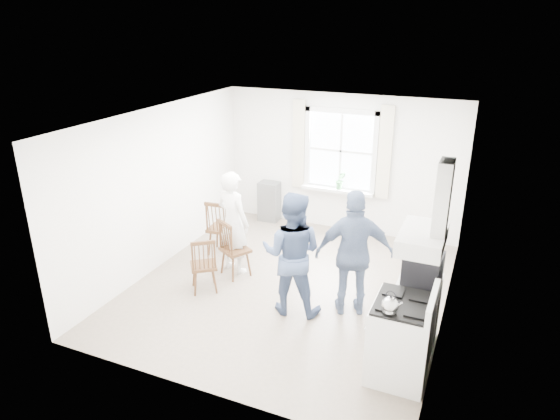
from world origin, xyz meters
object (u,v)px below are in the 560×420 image
object	(u,v)px
windsor_chair_a	(218,223)
windsor_chair_c	(204,260)
gas_stove	(401,338)
person_left	(233,222)
low_cabinet	(417,311)
windsor_chair_b	(229,243)
stereo_stack	(423,268)
person_mid	(292,254)
person_right	(354,254)

from	to	relation	value
windsor_chair_a	windsor_chair_c	size ratio (longest dim) A/B	1.13
gas_stove	person_left	world-z (taller)	person_left
low_cabinet	windsor_chair_a	bearing A→B (deg)	161.48
low_cabinet	windsor_chair_b	world-z (taller)	windsor_chair_b
windsor_chair_a	windsor_chair_b	xyz separation A→B (m)	(0.54, -0.59, -0.02)
stereo_stack	windsor_chair_a	bearing A→B (deg)	160.49
person_mid	low_cabinet	bearing A→B (deg)	168.84
stereo_stack	person_right	xyz separation A→B (m)	(-0.95, 0.43, -0.20)
gas_stove	windsor_chair_c	bearing A→B (deg)	167.16
gas_stove	person_mid	bearing A→B (deg)	154.97
gas_stove	low_cabinet	world-z (taller)	gas_stove
windsor_chair_b	gas_stove	bearing A→B (deg)	-23.82
windsor_chair_b	person_left	distance (m)	0.34
person_right	windsor_chair_c	bearing A→B (deg)	-11.93
low_cabinet	person_right	distance (m)	1.09
stereo_stack	person_left	distance (m)	3.16
person_right	stereo_stack	bearing A→B (deg)	133.55
gas_stove	stereo_stack	bearing A→B (deg)	81.97
person_left	stereo_stack	bearing A→B (deg)	-178.51
stereo_stack	person_left	xyz separation A→B (m)	(-3.03, 0.88, -0.25)
windsor_chair_a	person_right	bearing A→B (deg)	-17.55
stereo_stack	windsor_chair_c	size ratio (longest dim) A/B	0.51
person_left	person_mid	xyz separation A→B (m)	(1.30, -0.74, 0.04)
windsor_chair_c	person_left	bearing A→B (deg)	85.78
person_right	gas_stove	bearing A→B (deg)	107.16
windsor_chair_b	person_left	bearing A→B (deg)	100.72
low_cabinet	person_right	xyz separation A→B (m)	(-0.93, 0.36, 0.45)
gas_stove	person_right	size ratio (longest dim) A/B	0.63
stereo_stack	person_left	bearing A→B (deg)	163.86
low_cabinet	windsor_chair_b	xyz separation A→B (m)	(-2.97, 0.58, 0.13)
gas_stove	windsor_chair_c	world-z (taller)	gas_stove
low_cabinet	stereo_stack	xyz separation A→B (m)	(0.02, -0.07, 0.64)
windsor_chair_a	person_mid	size ratio (longest dim) A/B	0.57
windsor_chair_b	person_right	size ratio (longest dim) A/B	0.53
windsor_chair_a	person_left	bearing A→B (deg)	-36.96
gas_stove	person_right	world-z (taller)	person_right
stereo_stack	windsor_chair_c	distance (m)	3.14
person_left	windsor_chair_c	bearing A→B (deg)	103.40
person_left	gas_stove	bearing A→B (deg)	170.57
gas_stove	person_mid	distance (m)	1.86
stereo_stack	person_right	size ratio (longest dim) A/B	0.25
person_left	person_mid	distance (m)	1.49
low_cabinet	person_mid	distance (m)	1.77
windsor_chair_a	person_mid	world-z (taller)	person_mid
gas_stove	person_left	bearing A→B (deg)	152.95
person_right	person_mid	bearing A→B (deg)	-1.48
person_left	windsor_chair_b	bearing A→B (deg)	118.34
gas_stove	stereo_stack	world-z (taller)	stereo_stack
windsor_chair_b	windsor_chair_c	distance (m)	0.61
windsor_chair_c	person_mid	size ratio (longest dim) A/B	0.50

